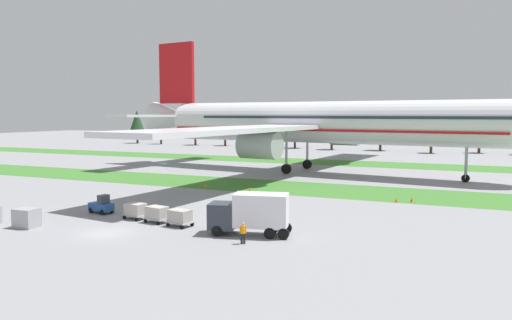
{
  "coord_description": "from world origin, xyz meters",
  "views": [
    {
      "loc": [
        28.39,
        -32.62,
        10.29
      ],
      "look_at": [
        2.11,
        27.88,
        4.0
      ],
      "focal_mm": 34.09,
      "sensor_mm": 36.0,
      "label": 1
    }
  ],
  "objects_px": {
    "cargo_dolly_third": "(180,217)",
    "taxiway_marker_2": "(397,200)",
    "cargo_dolly_second": "(157,213)",
    "taxiway_marker_3": "(205,185)",
    "catering_truck": "(250,212)",
    "baggage_tug": "(102,206)",
    "uld_container_1": "(27,218)",
    "ground_crew_marshaller": "(243,232)",
    "cargo_dolly_lead": "(136,210)",
    "taxiway_marker_0": "(250,189)",
    "taxiway_marker_1": "(412,200)",
    "airliner": "(310,122)"
  },
  "relations": [
    {
      "from": "cargo_dolly_third",
      "to": "taxiway_marker_2",
      "type": "xyz_separation_m",
      "value": [
        16.58,
        20.56,
        -0.66
      ]
    },
    {
      "from": "cargo_dolly_second",
      "to": "taxiway_marker_3",
      "type": "relative_size",
      "value": 4.0
    },
    {
      "from": "catering_truck",
      "to": "taxiway_marker_2",
      "type": "relative_size",
      "value": 13.97
    },
    {
      "from": "baggage_tug",
      "to": "catering_truck",
      "type": "relative_size",
      "value": 0.38
    },
    {
      "from": "catering_truck",
      "to": "taxiway_marker_3",
      "type": "distance_m",
      "value": 27.83
    },
    {
      "from": "cargo_dolly_second",
      "to": "uld_container_1",
      "type": "height_order",
      "value": "uld_container_1"
    },
    {
      "from": "baggage_tug",
      "to": "ground_crew_marshaller",
      "type": "height_order",
      "value": "baggage_tug"
    },
    {
      "from": "cargo_dolly_second",
      "to": "baggage_tug",
      "type": "bearing_deg",
      "value": 90.0
    },
    {
      "from": "cargo_dolly_lead",
      "to": "ground_crew_marshaller",
      "type": "height_order",
      "value": "ground_crew_marshaller"
    },
    {
      "from": "taxiway_marker_0",
      "to": "taxiway_marker_3",
      "type": "relative_size",
      "value": 1.11
    },
    {
      "from": "taxiway_marker_0",
      "to": "taxiway_marker_2",
      "type": "distance_m",
      "value": 18.75
    },
    {
      "from": "cargo_dolly_third",
      "to": "taxiway_marker_0",
      "type": "bearing_deg",
      "value": 15.8
    },
    {
      "from": "baggage_tug",
      "to": "taxiway_marker_1",
      "type": "height_order",
      "value": "baggage_tug"
    },
    {
      "from": "airliner",
      "to": "uld_container_1",
      "type": "xyz_separation_m",
      "value": [
        -11.01,
        -50.65,
        -7.97
      ]
    },
    {
      "from": "cargo_dolly_second",
      "to": "taxiway_marker_1",
      "type": "bearing_deg",
      "value": -35.4
    },
    {
      "from": "cargo_dolly_lead",
      "to": "taxiway_marker_2",
      "type": "xyz_separation_m",
      "value": [
        22.3,
        19.57,
        -0.66
      ]
    },
    {
      "from": "cargo_dolly_third",
      "to": "taxiway_marker_1",
      "type": "distance_m",
      "value": 28.13
    },
    {
      "from": "airliner",
      "to": "ground_crew_marshaller",
      "type": "distance_m",
      "value": 49.48
    },
    {
      "from": "cargo_dolly_second",
      "to": "taxiway_marker_2",
      "type": "height_order",
      "value": "cargo_dolly_second"
    },
    {
      "from": "baggage_tug",
      "to": "cargo_dolly_third",
      "type": "bearing_deg",
      "value": -90.0
    },
    {
      "from": "airliner",
      "to": "catering_truck",
      "type": "distance_m",
      "value": 46.44
    },
    {
      "from": "ground_crew_marshaller",
      "to": "uld_container_1",
      "type": "xyz_separation_m",
      "value": [
        -20.41,
        -2.72,
        -0.08
      ]
    },
    {
      "from": "taxiway_marker_2",
      "to": "uld_container_1",
      "type": "bearing_deg",
      "value": -137.87
    },
    {
      "from": "airliner",
      "to": "taxiway_marker_1",
      "type": "height_order",
      "value": "airliner"
    },
    {
      "from": "taxiway_marker_2",
      "to": "taxiway_marker_3",
      "type": "relative_size",
      "value": 0.86
    },
    {
      "from": "cargo_dolly_second",
      "to": "uld_container_1",
      "type": "bearing_deg",
      "value": 132.79
    },
    {
      "from": "catering_truck",
      "to": "taxiway_marker_1",
      "type": "xyz_separation_m",
      "value": [
        11.01,
        21.7,
        -1.67
      ]
    },
    {
      "from": "cargo_dolly_second",
      "to": "taxiway_marker_3",
      "type": "height_order",
      "value": "cargo_dolly_second"
    },
    {
      "from": "cargo_dolly_third",
      "to": "taxiway_marker_2",
      "type": "height_order",
      "value": "cargo_dolly_third"
    },
    {
      "from": "taxiway_marker_0",
      "to": "catering_truck",
      "type": "bearing_deg",
      "value": -65.75
    },
    {
      "from": "catering_truck",
      "to": "ground_crew_marshaller",
      "type": "xyz_separation_m",
      "value": [
        0.62,
        -2.85,
        -1.01
      ]
    },
    {
      "from": "taxiway_marker_1",
      "to": "taxiway_marker_2",
      "type": "distance_m",
      "value": 1.85
    },
    {
      "from": "baggage_tug",
      "to": "cargo_dolly_second",
      "type": "bearing_deg",
      "value": -90.0
    },
    {
      "from": "taxiway_marker_0",
      "to": "taxiway_marker_2",
      "type": "xyz_separation_m",
      "value": [
        18.75,
        0.03,
        -0.08
      ]
    },
    {
      "from": "airliner",
      "to": "catering_truck",
      "type": "relative_size",
      "value": 12.07
    },
    {
      "from": "taxiway_marker_2",
      "to": "taxiway_marker_0",
      "type": "bearing_deg",
      "value": -179.91
    },
    {
      "from": "taxiway_marker_2",
      "to": "catering_truck",
      "type": "bearing_deg",
      "value": -114.24
    },
    {
      "from": "airliner",
      "to": "taxiway_marker_0",
      "type": "distance_m",
      "value": 25.74
    },
    {
      "from": "ground_crew_marshaller",
      "to": "taxiway_marker_1",
      "type": "xyz_separation_m",
      "value": [
        10.39,
        24.55,
        -0.66
      ]
    },
    {
      "from": "baggage_tug",
      "to": "ground_crew_marshaller",
      "type": "bearing_deg",
      "value": -95.23
    },
    {
      "from": "uld_container_1",
      "to": "taxiway_marker_2",
      "type": "relative_size",
      "value": 3.83
    },
    {
      "from": "ground_crew_marshaller",
      "to": "taxiway_marker_1",
      "type": "height_order",
      "value": "ground_crew_marshaller"
    },
    {
      "from": "cargo_dolly_second",
      "to": "taxiway_marker_1",
      "type": "distance_m",
      "value": 29.71
    },
    {
      "from": "baggage_tug",
      "to": "taxiway_marker_2",
      "type": "bearing_deg",
      "value": -45.74
    },
    {
      "from": "airliner",
      "to": "cargo_dolly_lead",
      "type": "xyz_separation_m",
      "value": [
        -4.13,
        -43.83,
        -7.92
      ]
    },
    {
      "from": "baggage_tug",
      "to": "cargo_dolly_lead",
      "type": "distance_m",
      "value": 5.03
    },
    {
      "from": "uld_container_1",
      "to": "ground_crew_marshaller",
      "type": "bearing_deg",
      "value": 7.58
    },
    {
      "from": "airliner",
      "to": "taxiway_marker_1",
      "type": "xyz_separation_m",
      "value": [
        19.79,
        -23.38,
        -8.56
      ]
    },
    {
      "from": "airliner",
      "to": "taxiway_marker_0",
      "type": "relative_size",
      "value": 130.73
    },
    {
      "from": "baggage_tug",
      "to": "taxiway_marker_0",
      "type": "relative_size",
      "value": 4.13
    }
  ]
}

